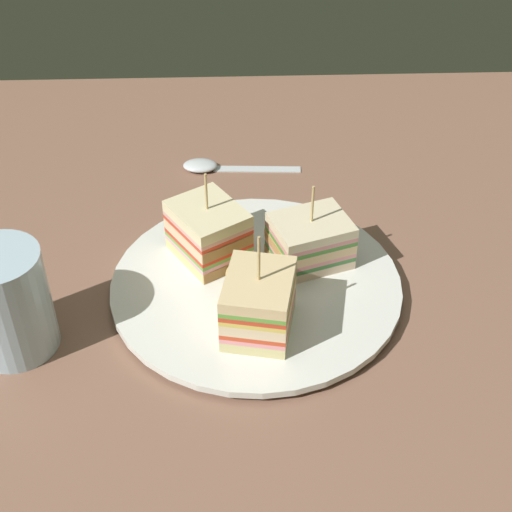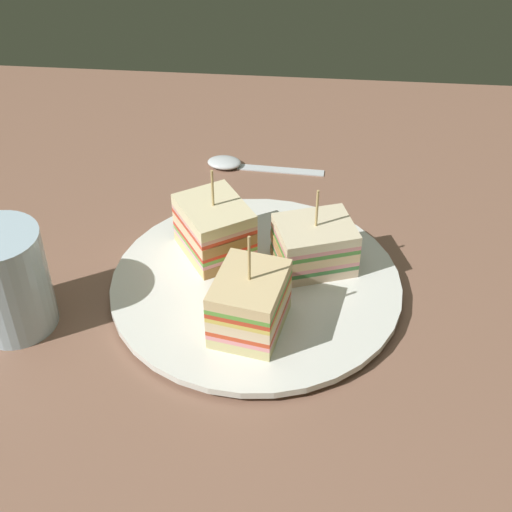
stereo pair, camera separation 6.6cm
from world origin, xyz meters
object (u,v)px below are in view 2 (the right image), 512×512
(plate, at_px, (256,285))
(sandwich_wedge_0, at_px, (314,245))
(spoon, at_px, (236,164))
(drinking_glass, at_px, (9,287))
(chip_pile, at_px, (250,285))
(sandwich_wedge_2, at_px, (249,303))
(sandwich_wedge_1, at_px, (215,229))

(plate, relative_size, sandwich_wedge_0, 3.18)
(spoon, distance_m, drinking_glass, 0.32)
(plate, relative_size, drinking_glass, 2.78)
(chip_pile, bearing_deg, drinking_glass, -167.64)
(drinking_glass, bearing_deg, sandwich_wedge_2, 0.15)
(sandwich_wedge_1, bearing_deg, sandwich_wedge_2, -9.70)
(plate, bearing_deg, spoon, 101.26)
(spoon, bearing_deg, sandwich_wedge_2, 101.91)
(chip_pile, distance_m, spoon, 0.23)
(sandwich_wedge_1, relative_size, sandwich_wedge_2, 0.94)
(sandwich_wedge_2, bearing_deg, drinking_glass, 101.61)
(spoon, bearing_deg, plate, 104.43)
(plate, bearing_deg, chip_pile, -104.60)
(plate, distance_m, sandwich_wedge_0, 0.07)
(chip_pile, relative_size, drinking_glass, 0.67)
(sandwich_wedge_0, distance_m, drinking_glass, 0.27)
(sandwich_wedge_1, xyz_separation_m, sandwich_wedge_2, (0.04, -0.10, -0.00))
(plate, distance_m, drinking_glass, 0.22)
(chip_pile, bearing_deg, plate, 75.40)
(sandwich_wedge_2, xyz_separation_m, spoon, (-0.04, 0.27, -0.04))
(sandwich_wedge_0, height_order, drinking_glass, same)
(sandwich_wedge_1, relative_size, drinking_glass, 0.95)
(plate, height_order, sandwich_wedge_2, sandwich_wedge_2)
(sandwich_wedge_0, distance_m, chip_pile, 0.07)
(sandwich_wedge_1, bearing_deg, spoon, 146.99)
(plate, relative_size, sandwich_wedge_2, 2.74)
(plate, xyz_separation_m, spoon, (-0.04, 0.21, -0.00))
(plate, xyz_separation_m, chip_pile, (-0.00, -0.02, 0.01))
(sandwich_wedge_1, bearing_deg, plate, 13.95)
(sandwich_wedge_1, distance_m, drinking_glass, 0.19)
(plate, height_order, sandwich_wedge_0, sandwich_wedge_0)
(sandwich_wedge_2, relative_size, spoon, 0.72)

